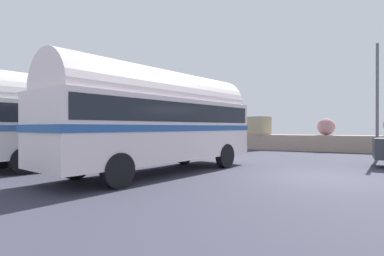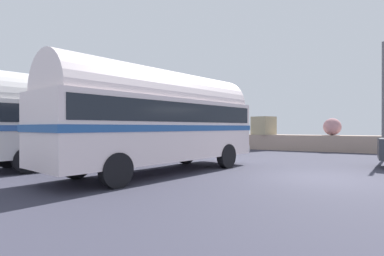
% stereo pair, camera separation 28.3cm
% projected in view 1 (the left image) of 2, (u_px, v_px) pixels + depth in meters
% --- Properties ---
extents(ground, '(32.00, 26.00, 0.02)m').
position_uv_depth(ground, '(317.00, 177.00, 9.72)').
color(ground, '#343341').
extents(breakwater, '(31.36, 2.20, 2.46)m').
position_uv_depth(breakwater, '(330.00, 141.00, 20.28)').
color(breakwater, '#A18B7C').
rests_on(breakwater, ground).
extents(vintage_coach, '(4.36, 8.91, 3.70)m').
position_uv_depth(vintage_coach, '(159.00, 116.00, 10.64)').
color(vintage_coach, black).
rests_on(vintage_coach, ground).
extents(second_coach, '(4.50, 8.91, 3.70)m').
position_uv_depth(second_coach, '(78.00, 118.00, 13.03)').
color(second_coach, black).
rests_on(second_coach, ground).
extents(lamp_post, '(1.05, 0.40, 5.86)m').
position_uv_depth(lamp_post, '(380.00, 94.00, 14.86)').
color(lamp_post, '#5B5B60').
rests_on(lamp_post, ground).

